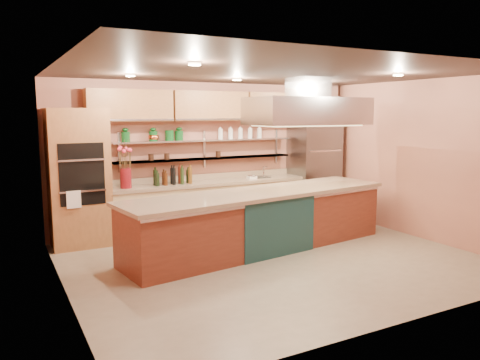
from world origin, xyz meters
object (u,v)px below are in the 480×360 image
island (260,220)px  green_canister (169,136)px  refrigerator (314,168)px  kitchen_scale (252,176)px  flower_vase (126,178)px  copper_kettle (154,137)px

island → green_canister: (-0.89, 1.79, 1.33)m
refrigerator → kitchen_scale: bearing=179.6°
island → refrigerator: bearing=27.3°
flower_vase → copper_kettle: 0.93m
refrigerator → island: size_ratio=0.45×
flower_vase → green_canister: green_canister is taller
refrigerator → island: refrigerator is taller
island → flower_vase: bearing=131.0°
island → flower_vase: 2.46m
kitchen_scale → copper_kettle: 2.09m
kitchen_scale → copper_kettle: (-1.92, 0.22, 0.81)m
flower_vase → kitchen_scale: size_ratio=2.04×
kitchen_scale → green_canister: 1.84m
island → copper_kettle: bearing=115.9°
copper_kettle → flower_vase: bearing=-159.8°
island → green_canister: green_canister is taller
refrigerator → green_canister: bearing=175.8°
island → kitchen_scale: (0.73, 1.57, 0.50)m
refrigerator → flower_vase: size_ratio=6.07×
island → green_canister: bearing=109.0°
kitchen_scale → copper_kettle: copper_kettle is taller
refrigerator → green_canister: size_ratio=11.08×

